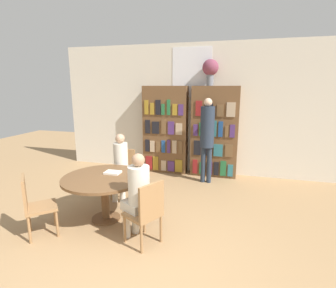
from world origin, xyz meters
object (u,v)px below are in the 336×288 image
(seated_reader_left, at_px, (120,163))
(librarian_standing, at_px, (207,132))
(bookshelf_right, at_px, (214,132))
(reading_table, at_px, (104,183))
(chair_near_camera, at_px, (34,203))
(chair_left_side, at_px, (124,171))
(chair_far_side, at_px, (146,211))
(flower_vase, at_px, (210,69))
(bookshelf_left, at_px, (165,130))
(seated_reader_right, at_px, (137,192))

(seated_reader_left, xyz_separation_m, librarian_standing, (1.40, 1.27, 0.42))
(bookshelf_right, height_order, seated_reader_left, bookshelf_right)
(reading_table, xyz_separation_m, chair_near_camera, (-0.70, -0.67, -0.11))
(reading_table, bearing_deg, chair_near_camera, -136.52)
(librarian_standing, bearing_deg, chair_left_side, -142.40)
(chair_left_side, height_order, chair_far_side, same)
(reading_table, bearing_deg, seated_reader_left, 97.48)
(bookshelf_right, height_order, flower_vase, flower_vase)
(chair_near_camera, distance_m, seated_reader_left, 1.58)
(reading_table, distance_m, librarian_standing, 2.48)
(librarian_standing, bearing_deg, flower_vase, 94.24)
(bookshelf_left, relative_size, flower_vase, 3.64)
(chair_left_side, relative_size, seated_reader_right, 0.72)
(chair_far_side, xyz_separation_m, seated_reader_left, (-0.95, 1.24, 0.20))
(bookshelf_left, height_order, chair_near_camera, bookshelf_left)
(bookshelf_left, height_order, chair_far_side, bookshelf_left)
(bookshelf_left, bearing_deg, seated_reader_right, -81.14)
(reading_table, height_order, seated_reader_right, seated_reader_right)
(chair_near_camera, bearing_deg, seated_reader_right, 58.21)
(reading_table, xyz_separation_m, seated_reader_right, (0.69, -0.38, 0.10))
(chair_left_side, relative_size, librarian_standing, 0.48)
(bookshelf_right, xyz_separation_m, chair_left_side, (-1.52, -1.59, -0.54))
(flower_vase, bearing_deg, chair_left_side, -130.84)
(flower_vase, bearing_deg, bookshelf_right, -1.91)
(chair_near_camera, distance_m, chair_far_side, 1.56)
(reading_table, bearing_deg, bookshelf_left, 84.70)
(flower_vase, height_order, chair_left_side, flower_vase)
(bookshelf_right, relative_size, chair_near_camera, 2.34)
(bookshelf_left, height_order, seated_reader_right, bookshelf_left)
(chair_far_side, bearing_deg, seated_reader_left, 66.02)
(bookshelf_right, height_order, chair_far_side, bookshelf_right)
(flower_vase, bearing_deg, librarian_standing, -85.76)
(librarian_standing, bearing_deg, seated_reader_left, -137.64)
(bookshelf_left, xyz_separation_m, seated_reader_left, (-0.34, -1.77, -0.34))
(chair_near_camera, bearing_deg, bookshelf_left, 120.27)
(chair_far_side, bearing_deg, seated_reader_right, 90.00)
(bookshelf_right, xyz_separation_m, seated_reader_left, (-1.50, -1.77, -0.34))
(chair_near_camera, relative_size, seated_reader_right, 0.72)
(chair_left_side, bearing_deg, chair_near_camera, 63.00)
(chair_left_side, height_order, seated_reader_left, seated_reader_left)
(flower_vase, distance_m, chair_near_camera, 4.23)
(bookshelf_left, distance_m, bookshelf_right, 1.16)
(reading_table, relative_size, seated_reader_left, 1.04)
(bookshelf_left, xyz_separation_m, chair_near_camera, (-0.94, -3.22, -0.54))
(flower_vase, bearing_deg, seated_reader_left, -127.37)
(reading_table, distance_m, seated_reader_left, 0.79)
(seated_reader_right, xyz_separation_m, librarian_standing, (0.60, 2.43, 0.41))
(bookshelf_right, distance_m, chair_far_side, 3.11)
(bookshelf_right, relative_size, seated_reader_left, 1.69)
(bookshelf_left, height_order, flower_vase, flower_vase)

